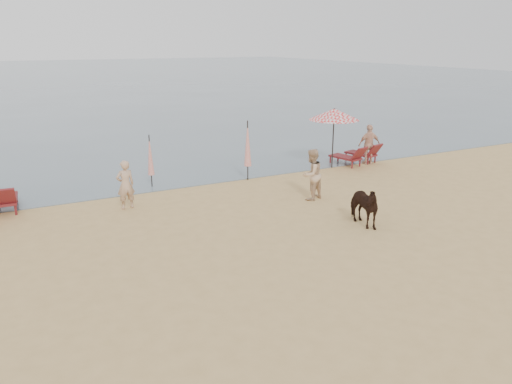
% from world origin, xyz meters
% --- Properties ---
extents(ground, '(120.00, 120.00, 0.00)m').
position_xyz_m(ground, '(0.00, 0.00, 0.00)').
color(ground, tan).
rests_on(ground, ground).
extents(sea, '(160.00, 140.00, 0.06)m').
position_xyz_m(sea, '(0.00, 80.00, 0.00)').
color(sea, '#51606B').
rests_on(sea, ground).
extents(lounger_cluster_right, '(2.20, 2.15, 0.66)m').
position_xyz_m(lounger_cluster_right, '(7.97, 10.06, 0.46)').
color(lounger_cluster_right, maroon).
rests_on(lounger_cluster_right, ground).
extents(umbrella_open_right, '(2.23, 2.23, 2.72)m').
position_xyz_m(umbrella_open_right, '(6.50, 10.01, 2.45)').
color(umbrella_open_right, black).
rests_on(umbrella_open_right, ground).
extents(umbrella_closed_left, '(0.26, 0.26, 2.11)m').
position_xyz_m(umbrella_closed_left, '(-1.73, 10.67, 1.30)').
color(umbrella_closed_left, black).
rests_on(umbrella_closed_left, ground).
extents(umbrella_closed_right, '(0.30, 0.30, 2.49)m').
position_xyz_m(umbrella_closed_right, '(2.15, 9.90, 1.53)').
color(umbrella_closed_right, black).
rests_on(umbrella_closed_right, ground).
extents(cow, '(0.83, 1.63, 1.34)m').
position_xyz_m(cow, '(2.94, 3.48, 0.67)').
color(cow, black).
rests_on(cow, ground).
extents(beachgoer_left, '(0.66, 0.47, 1.71)m').
position_xyz_m(beachgoer_left, '(-3.22, 8.53, 0.86)').
color(beachgoer_left, tan).
rests_on(beachgoer_left, ground).
extents(beachgoer_right_a, '(1.09, 0.97, 1.87)m').
position_xyz_m(beachgoer_right_a, '(3.03, 6.48, 0.94)').
color(beachgoer_right_a, tan).
rests_on(beachgoer_right_a, ground).
extents(beachgoer_right_b, '(1.16, 0.63, 1.87)m').
position_xyz_m(beachgoer_right_b, '(8.45, 9.82, 0.94)').
color(beachgoer_right_b, '#DFA98B').
rests_on(beachgoer_right_b, ground).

